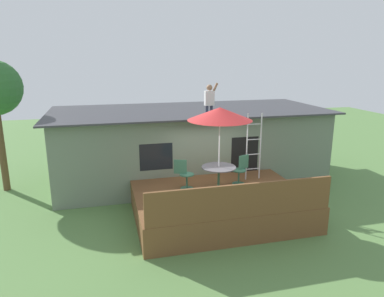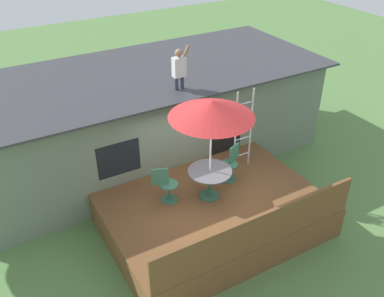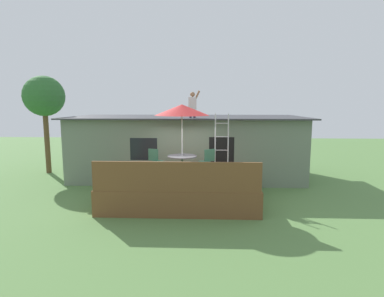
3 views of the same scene
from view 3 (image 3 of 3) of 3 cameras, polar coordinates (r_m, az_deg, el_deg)
The scene contains 11 objects.
ground_plane at distance 11.15m, azimuth -1.97°, elevation -9.28°, with size 40.00×40.00×0.00m, color #567F42.
house at distance 14.36m, azimuth -0.90°, elevation 0.40°, with size 10.50×4.50×2.79m.
deck at distance 11.04m, azimuth -1.98°, elevation -7.29°, with size 5.04×3.87×0.80m, color brown.
deck_railing at distance 9.01m, azimuth -2.93°, elevation -5.28°, with size 4.94×0.08×0.90m, color brown.
patio_table at distance 10.89m, azimuth -1.83°, elevation -2.18°, with size 1.04×1.04×0.74m.
patio_umbrella at distance 10.72m, azimuth -1.87°, elevation 7.12°, with size 1.90×1.90×2.54m.
step_ladder at distance 11.49m, azimuth 5.50°, elevation 0.93°, with size 0.52×0.04×2.20m.
person_figure at distance 12.68m, azimuth 0.13°, elevation 8.41°, with size 0.47×0.20×1.11m.
patio_chair_left at distance 11.40m, azimuth -6.59°, elevation -2.43°, with size 0.60×0.44×0.92m.
patio_chair_right at distance 11.25m, azimuth 2.67°, elevation -2.52°, with size 0.60×0.44×0.92m.
backyard_tree at distance 16.47m, azimuth -25.64°, elevation 8.53°, with size 1.91×1.91×4.68m.
Camera 3 is at (0.83, -10.60, 3.35)m, focal length 28.88 mm.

